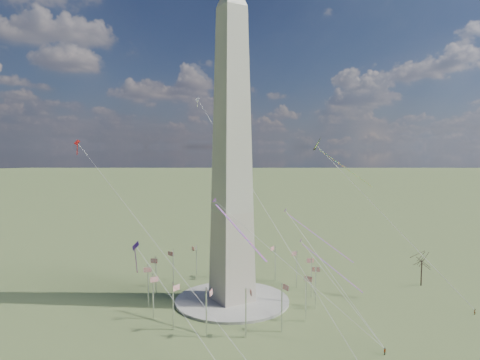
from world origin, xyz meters
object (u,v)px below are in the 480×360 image
person_east (475,312)px  kite_delta_black (320,148)px  washington_monument (232,150)px  tree_near (422,259)px

person_east → kite_delta_black: size_ratio=0.09×
person_east → kite_delta_black: kite_delta_black is taller
washington_monument → kite_delta_black: size_ratio=5.03×
washington_monument → tree_near: washington_monument is taller
tree_near → person_east: 28.23m
washington_monument → person_east: size_ratio=55.67×
washington_monument → kite_delta_black: bearing=3.9°
tree_near → person_east: (-10.01, -24.95, -8.60)m
tree_near → kite_delta_black: size_ratio=0.67×
kite_delta_black → person_east: bearing=68.0°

